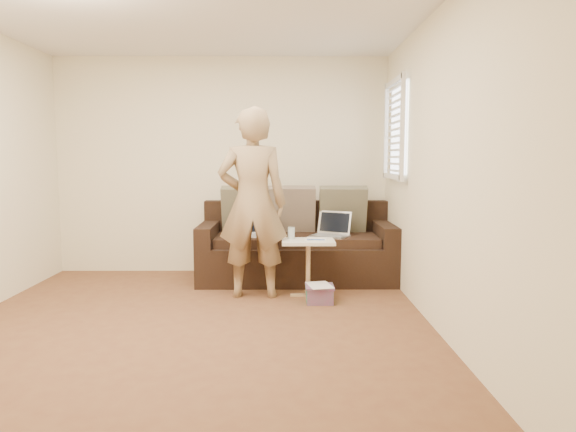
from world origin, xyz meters
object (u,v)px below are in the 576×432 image
object	(u,v)px
person	(253,203)
striped_box	(320,294)
laptop_white	(261,236)
drinking_glass	(291,233)
side_table	(308,268)
sofa	(297,243)
laptop_silver	(330,237)

from	to	relation	value
person	striped_box	size ratio (longest dim) A/B	6.92
laptop_white	person	world-z (taller)	person
drinking_glass	side_table	bearing A→B (deg)	-23.56
sofa	striped_box	distance (m)	1.04
laptop_silver	side_table	world-z (taller)	laptop_silver
laptop_white	side_table	bearing A→B (deg)	-63.54
person	striped_box	bearing A→B (deg)	158.82
laptop_white	striped_box	bearing A→B (deg)	-66.75
laptop_white	drinking_glass	xyz separation A→B (m)	(0.33, -0.57, 0.12)
striped_box	person	bearing A→B (deg)	160.10
person	drinking_glass	size ratio (longest dim) A/B	15.83
sofa	side_table	size ratio (longest dim) A/B	3.81
side_table	person	bearing A→B (deg)	178.92
side_table	drinking_glass	bearing A→B (deg)	156.44
person	drinking_glass	world-z (taller)	person
side_table	striped_box	bearing A→B (deg)	-65.88
striped_box	laptop_silver	bearing A→B (deg)	78.64
person	striped_box	xyz separation A→B (m)	(0.66, -0.24, -0.86)
laptop_silver	drinking_glass	distance (m)	0.70
drinking_glass	person	bearing A→B (deg)	-170.69
laptop_white	person	xyz separation A→B (m)	(-0.06, -0.63, 0.43)
laptop_silver	side_table	size ratio (longest dim) A/B	0.69
drinking_glass	striped_box	xyz separation A→B (m)	(0.27, -0.30, -0.55)
drinking_glass	striped_box	bearing A→B (deg)	-48.01
laptop_silver	laptop_white	size ratio (longest dim) A/B	1.12
laptop_silver	drinking_glass	xyz separation A→B (m)	(-0.44, -0.53, 0.12)
person	side_table	world-z (taller)	person
laptop_silver	person	bearing A→B (deg)	-115.96
sofa	drinking_glass	size ratio (longest dim) A/B	18.33
sofa	laptop_white	size ratio (longest dim) A/B	6.22
person	side_table	xyz separation A→B (m)	(0.56, -0.01, -0.66)
laptop_white	striped_box	xyz separation A→B (m)	(0.60, -0.87, -0.43)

